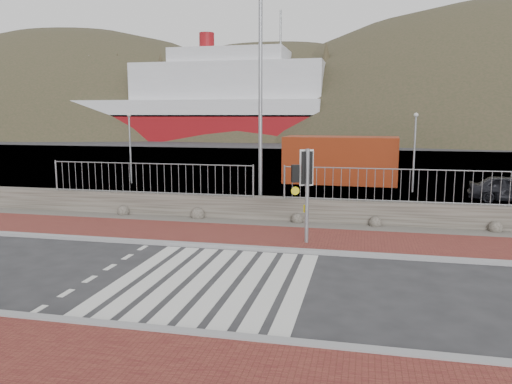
% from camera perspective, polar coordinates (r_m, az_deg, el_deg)
% --- Properties ---
extents(ground, '(220.00, 220.00, 0.00)m').
position_cam_1_polar(ground, '(12.36, -5.01, -10.15)').
color(ground, '#28282B').
rests_on(ground, ground).
extents(sidewalk_far, '(40.00, 3.00, 0.08)m').
position_cam_1_polar(sidewalk_far, '(16.53, -0.32, -5.09)').
color(sidewalk_far, brown).
rests_on(sidewalk_far, ground).
extents(kerb_near, '(40.00, 0.25, 0.12)m').
position_cam_1_polar(kerb_near, '(9.73, -10.51, -15.37)').
color(kerb_near, gray).
rests_on(kerb_near, ground).
extents(kerb_far, '(40.00, 0.25, 0.12)m').
position_cam_1_polar(kerb_far, '(15.11, -1.59, -6.39)').
color(kerb_far, gray).
rests_on(kerb_far, ground).
extents(zebra_crossing, '(4.62, 5.60, 0.01)m').
position_cam_1_polar(zebra_crossing, '(12.36, -5.01, -10.13)').
color(zebra_crossing, silver).
rests_on(zebra_crossing, ground).
extents(gravel_strip, '(40.00, 1.50, 0.06)m').
position_cam_1_polar(gravel_strip, '(18.43, 1.05, -3.66)').
color(gravel_strip, '#59544C').
rests_on(gravel_strip, ground).
extents(stone_wall, '(40.00, 0.60, 0.90)m').
position_cam_1_polar(stone_wall, '(19.12, 1.53, -1.93)').
color(stone_wall, '#47433A').
rests_on(stone_wall, ground).
extents(railing, '(18.07, 0.07, 1.22)m').
position_cam_1_polar(railing, '(18.76, 1.46, 2.10)').
color(railing, gray).
rests_on(railing, stone_wall).
extents(quay, '(120.00, 40.00, 0.50)m').
position_cam_1_polar(quay, '(39.41, 7.23, 2.90)').
color(quay, '#4C4C4F').
rests_on(quay, ground).
extents(water, '(220.00, 50.00, 0.05)m').
position_cam_1_polar(water, '(74.24, 9.74, 5.58)').
color(water, '#3F4C54').
rests_on(water, ground).
extents(ferry, '(50.00, 16.00, 20.00)m').
position_cam_1_polar(ferry, '(83.94, -7.29, 9.66)').
color(ferry, maroon).
rests_on(ferry, ground).
extents(hills_backdrop, '(254.00, 90.00, 100.00)m').
position_cam_1_polar(hills_backdrop, '(102.73, 13.88, -6.73)').
color(hills_backdrop, '#2F341F').
rests_on(hills_backdrop, ground).
extents(traffic_signal_far, '(0.74, 0.44, 2.99)m').
position_cam_1_polar(traffic_signal_far, '(15.32, 5.74, 1.84)').
color(traffic_signal_far, gray).
rests_on(traffic_signal_far, ground).
extents(streetlight, '(1.72, 0.89, 8.60)m').
position_cam_1_polar(streetlight, '(19.72, 0.93, 11.22)').
color(streetlight, gray).
rests_on(streetlight, ground).
extents(shipping_container, '(6.69, 3.02, 2.74)m').
position_cam_1_polar(shipping_container, '(30.04, 9.64, 3.64)').
color(shipping_container, maroon).
rests_on(shipping_container, ground).
extents(car_a, '(3.76, 1.83, 1.24)m').
position_cam_1_polar(car_a, '(25.95, 27.06, 0.33)').
color(car_a, black).
rests_on(car_a, ground).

